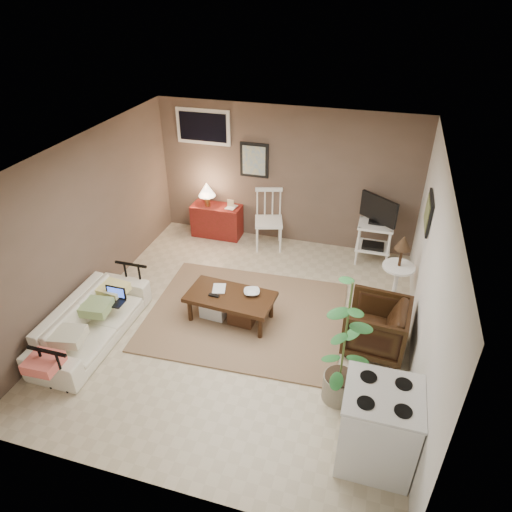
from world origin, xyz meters
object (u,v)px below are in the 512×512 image
(red_console, at_px, (216,218))
(stove, at_px, (378,427))
(spindle_chair, at_px, (269,221))
(armchair, at_px, (376,324))
(potted_plant, at_px, (345,340))
(coffee_table, at_px, (230,305))
(side_table, at_px, (399,265))
(sofa, at_px, (90,316))
(tv_stand, at_px, (376,229))

(red_console, bearing_deg, stove, -51.41)
(spindle_chair, xyz_separation_m, armchair, (1.98, -2.15, -0.10))
(red_console, height_order, potted_plant, potted_plant)
(stove, bearing_deg, armchair, 93.79)
(coffee_table, distance_m, stove, 2.65)
(potted_plant, relative_size, stove, 1.74)
(red_console, height_order, armchair, red_console)
(red_console, bearing_deg, side_table, -22.46)
(red_console, xyz_separation_m, side_table, (3.21, -1.33, 0.38))
(spindle_chair, bearing_deg, potted_plant, -62.02)
(red_console, height_order, spindle_chair, spindle_chair)
(coffee_table, distance_m, red_console, 2.48)
(sofa, bearing_deg, stove, -102.01)
(spindle_chair, height_order, stove, spindle_chair)
(red_console, bearing_deg, spindle_chair, -6.52)
(tv_stand, distance_m, potted_plant, 3.10)
(side_table, bearing_deg, tv_stand, 107.73)
(spindle_chair, distance_m, potted_plant, 3.54)
(coffee_table, height_order, tv_stand, tv_stand)
(red_console, bearing_deg, sofa, -100.54)
(coffee_table, xyz_separation_m, red_console, (-1.04, 2.25, 0.11))
(red_console, xyz_separation_m, stove, (3.11, -3.89, 0.11))
(red_console, height_order, stove, red_console)
(potted_plant, bearing_deg, stove, -57.12)
(armchair, bearing_deg, spindle_chair, -132.53)
(sofa, height_order, red_console, red_console)
(sofa, distance_m, spindle_chair, 3.40)
(tv_stand, height_order, stove, tv_stand)
(sofa, xyz_separation_m, tv_stand, (3.40, 2.97, 0.26))
(red_console, xyz_separation_m, potted_plant, (2.67, -3.22, 0.51))
(coffee_table, distance_m, side_table, 2.40)
(side_table, bearing_deg, potted_plant, -105.69)
(sofa, height_order, stove, stove)
(coffee_table, relative_size, spindle_chair, 1.18)
(sofa, bearing_deg, potted_plant, -91.95)
(tv_stand, bearing_deg, stove, -85.69)
(red_console, relative_size, potted_plant, 0.63)
(stove, bearing_deg, tv_stand, 94.31)
(armchair, bearing_deg, coffee_table, -85.63)
(spindle_chair, relative_size, potted_plant, 0.64)
(coffee_table, distance_m, potted_plant, 2.00)
(red_console, distance_m, side_table, 3.49)
(spindle_chair, xyz_separation_m, side_table, (2.18, -1.21, 0.25))
(sofa, relative_size, stove, 2.00)
(red_console, distance_m, stove, 4.98)
(coffee_table, relative_size, red_console, 1.19)
(coffee_table, relative_size, side_table, 1.03)
(spindle_chair, xyz_separation_m, stove, (2.08, -3.78, -0.02))
(side_table, relative_size, potted_plant, 0.73)
(red_console, xyz_separation_m, spindle_chair, (1.02, -0.12, 0.13))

